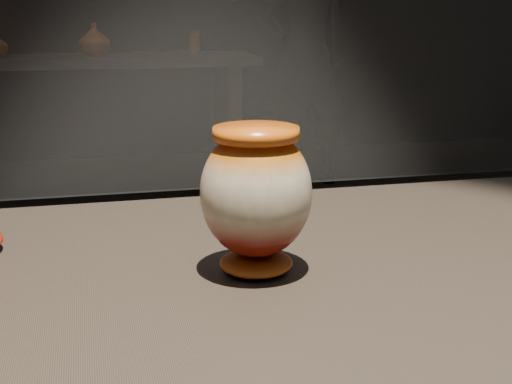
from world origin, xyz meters
TOP-DOWN VIEW (x-y plane):
  - main_vase at (-0.13, 0.06)m, footprint 0.15×0.15m
  - back_shelf at (-0.33, 3.57)m, footprint 2.00×0.60m
  - back_vase_mid at (-0.25, 3.58)m, footprint 0.23×0.23m
  - back_vase_right at (0.34, 3.62)m, footprint 0.07×0.07m
  - visitor at (1.09, 3.83)m, footprint 0.67×0.48m

SIDE VIEW (x-z plane):
  - back_shelf at x=-0.33m, z-range 0.19..1.09m
  - visitor at x=1.09m, z-range 0.00..1.72m
  - back_vase_right at x=0.34m, z-range 0.90..1.03m
  - back_vase_mid at x=-0.25m, z-range 0.90..1.08m
  - main_vase at x=-0.13m, z-range 0.91..1.08m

